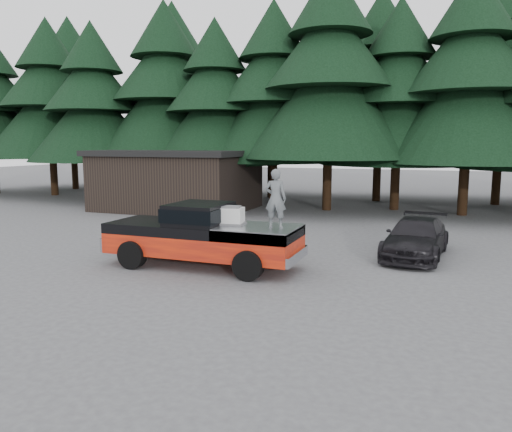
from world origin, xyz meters
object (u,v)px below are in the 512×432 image
(pickup_truck, at_px, (203,245))
(air_compressor, at_px, (231,216))
(utility_building, at_px, (177,179))
(parked_car, at_px, (416,238))
(man_on_bed, at_px, (276,198))

(pickup_truck, xyz_separation_m, air_compressor, (0.91, 0.06, 0.90))
(pickup_truck, xyz_separation_m, utility_building, (-7.37, 11.49, 1.00))
(air_compressor, height_order, parked_car, air_compressor)
(air_compressor, relative_size, man_on_bed, 0.42)
(pickup_truck, bearing_deg, air_compressor, 3.83)
(pickup_truck, xyz_separation_m, parked_car, (5.92, 3.68, -0.03))
(pickup_truck, xyz_separation_m, man_on_bed, (2.30, -0.01, 1.49))
(man_on_bed, bearing_deg, pickup_truck, -4.95)
(utility_building, bearing_deg, pickup_truck, -57.32)
(parked_car, bearing_deg, utility_building, 155.08)
(air_compressor, xyz_separation_m, parked_car, (5.01, 3.62, -0.94))
(man_on_bed, xyz_separation_m, utility_building, (-9.67, 11.51, -0.49))
(air_compressor, distance_m, parked_car, 6.25)
(parked_car, bearing_deg, man_on_bed, -128.90)
(man_on_bed, bearing_deg, air_compressor, -7.67)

